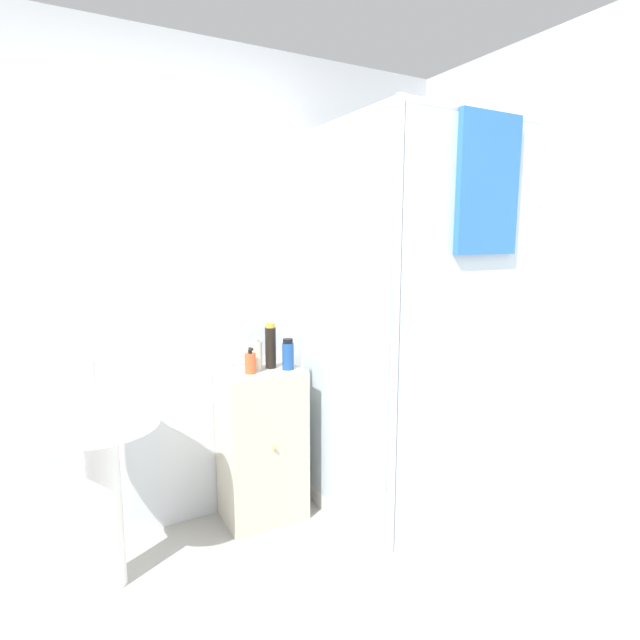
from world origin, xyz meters
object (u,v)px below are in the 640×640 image
at_px(shampoo_bottle_blue, 288,355).
at_px(soap_dispenser, 250,363).
at_px(sink, 101,438).
at_px(lotion_bottle_white, 257,355).
at_px(shampoo_bottle_tall_black, 271,346).

bearing_deg(shampoo_bottle_blue, soap_dispenser, 173.95).
bearing_deg(soap_dispenser, sink, -168.14).
xyz_separation_m(sink, shampoo_bottle_blue, (0.95, 0.13, 0.23)).
relative_size(sink, soap_dispenser, 7.37).
relative_size(sink, lotion_bottle_white, 5.60).
distance_m(soap_dispenser, lotion_bottle_white, 0.08).
bearing_deg(lotion_bottle_white, shampoo_bottle_tall_black, -3.95).
height_order(soap_dispenser, shampoo_bottle_tall_black, shampoo_bottle_tall_black).
distance_m(soap_dispenser, shampoo_bottle_tall_black, 0.16).
distance_m(shampoo_bottle_tall_black, lotion_bottle_white, 0.09).
relative_size(soap_dispenser, lotion_bottle_white, 0.76).
height_order(sink, shampoo_bottle_blue, sink).
distance_m(sink, shampoo_bottle_tall_black, 0.94).
relative_size(sink, shampoo_bottle_tall_black, 4.16).
bearing_deg(lotion_bottle_white, soap_dispenser, -135.07).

